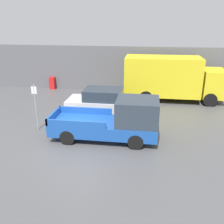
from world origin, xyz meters
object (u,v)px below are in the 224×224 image
Objects in this scene: newspaper_box at (52,83)px; car at (102,102)px; parking_sign at (36,105)px; delivery_truck at (170,77)px; pickup_truck at (116,121)px.

car is at bearing -45.69° from newspaper_box.
car reaches higher than newspaper_box.
parking_sign reaches higher than car.
delivery_truck reaches higher than parking_sign.
delivery_truck reaches higher than newspaper_box.
delivery_truck is 9.98m from parking_sign.
car is 0.61× the size of delivery_truck.
newspaper_box is (-6.72, 8.87, -0.48)m from pickup_truck.
parking_sign is at bearing -139.10° from car.
car is at bearing -139.36° from delivery_truck.
delivery_truck is 6.86× the size of newspaper_box.
parking_sign reaches higher than pickup_truck.
newspaper_box is at bearing 127.14° from pickup_truck.
car is (-1.29, 3.31, -0.14)m from pickup_truck.
pickup_truck is 4.50m from parking_sign.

